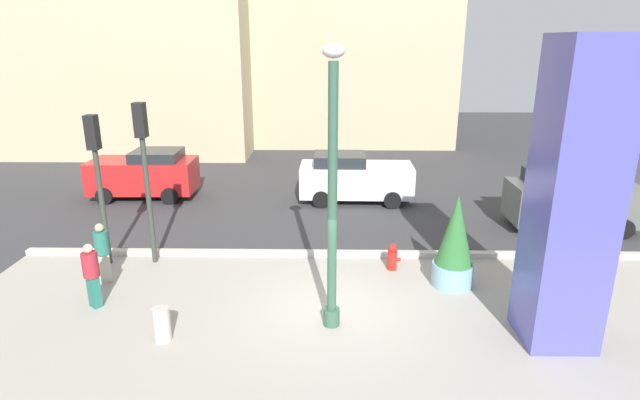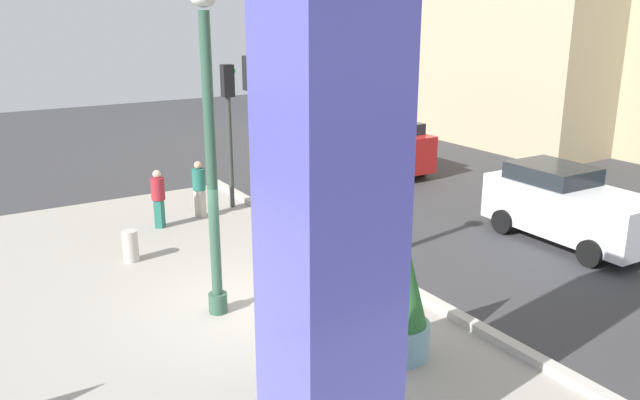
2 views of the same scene
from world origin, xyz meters
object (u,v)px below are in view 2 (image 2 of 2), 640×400
object	(u,v)px
potted_plant_curbside	(400,293)
fire_hydrant	(389,293)
traffic_light_far_side	(251,110)
art_pillar_blue	(330,236)
traffic_light_corner	(229,112)
concrete_bollard	(131,246)
pedestrian_by_curb	(158,196)
car_far_lane	(380,146)
lamp_post	(211,167)
pedestrian_crossing	(199,186)
car_curb_west	(568,206)

from	to	relation	value
potted_plant_curbside	fire_hydrant	distance (m)	1.84
potted_plant_curbside	traffic_light_far_side	bearing A→B (deg)	171.01
art_pillar_blue	potted_plant_curbside	xyz separation A→B (m)	(-1.54, 2.39, -1.93)
fire_hydrant	art_pillar_blue	bearing A→B (deg)	-47.85
potted_plant_curbside	art_pillar_blue	bearing A→B (deg)	-57.17
fire_hydrant	traffic_light_corner	size ratio (longest dim) A/B	0.18
concrete_bollard	pedestrian_by_curb	size ratio (longest dim) A/B	0.47
concrete_bollard	car_far_lane	world-z (taller)	car_far_lane
lamp_post	traffic_light_far_side	size ratio (longest dim) A/B	1.33
fire_hydrant	concrete_bollard	world-z (taller)	same
car_far_lane	pedestrian_crossing	bearing A→B (deg)	-78.57
concrete_bollard	traffic_light_corner	distance (m)	5.28
car_curb_west	concrete_bollard	bearing A→B (deg)	-114.62
traffic_light_corner	pedestrian_crossing	distance (m)	2.30
car_far_lane	pedestrian_by_curb	xyz separation A→B (m)	(1.80, -8.72, -0.08)
fire_hydrant	car_far_lane	world-z (taller)	car_far_lane
concrete_bollard	traffic_light_far_side	distance (m)	4.94
pedestrian_by_curb	traffic_light_far_side	bearing A→B (deg)	77.38
lamp_post	traffic_light_corner	xyz separation A→B (m)	(-6.24, 3.14, -0.06)
concrete_bollard	traffic_light_far_side	xyz separation A→B (m)	(-1.46, 3.90, 2.66)
art_pillar_blue	traffic_light_far_side	distance (m)	10.30
pedestrian_by_curb	pedestrian_crossing	distance (m)	1.30
lamp_post	fire_hydrant	distance (m)	4.16
potted_plant_curbside	pedestrian_by_curb	bearing A→B (deg)	-171.75
fire_hydrant	traffic_light_far_side	size ratio (longest dim) A/B	0.17
car_curb_west	pedestrian_by_curb	xyz separation A→B (m)	(-6.47, -8.33, -0.06)
car_curb_west	car_far_lane	world-z (taller)	car_far_lane
car_far_lane	traffic_light_far_side	bearing A→B (deg)	-69.08
concrete_bollard	fire_hydrant	bearing A→B (deg)	34.00
traffic_light_corner	car_far_lane	bearing A→B (deg)	100.05
lamp_post	fire_hydrant	size ratio (longest dim) A/B	7.94
pedestrian_crossing	pedestrian_by_curb	bearing A→B (deg)	-77.09
lamp_post	car_curb_west	xyz separation A→B (m)	(0.92, 9.04, -1.96)
art_pillar_blue	traffic_light_corner	size ratio (longest dim) A/B	1.47
fire_hydrant	pedestrian_by_curb	distance (m)	7.55
car_curb_west	pedestrian_by_curb	world-z (taller)	car_curb_west
art_pillar_blue	concrete_bollard	size ratio (longest dim) A/B	8.18
potted_plant_curbside	pedestrian_by_curb	world-z (taller)	potted_plant_curbside
concrete_bollard	traffic_light_far_side	bearing A→B (deg)	110.48
traffic_light_far_side	pedestrian_by_curb	size ratio (longest dim) A/B	2.81
art_pillar_blue	potted_plant_curbside	world-z (taller)	art_pillar_blue
pedestrian_crossing	traffic_light_corner	bearing A→B (deg)	108.61
art_pillar_blue	traffic_light_far_side	size ratio (longest dim) A/B	1.37
art_pillar_blue	car_curb_west	size ratio (longest dim) A/B	1.42
art_pillar_blue	car_far_lane	world-z (taller)	art_pillar_blue
lamp_post	pedestrian_crossing	distance (m)	6.49
art_pillar_blue	fire_hydrant	world-z (taller)	art_pillar_blue
potted_plant_curbside	pedestrian_by_curb	xyz separation A→B (m)	(-8.65, -1.25, -0.26)
traffic_light_far_side	pedestrian_crossing	world-z (taller)	traffic_light_far_side
car_curb_west	pedestrian_crossing	world-z (taller)	car_curb_west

